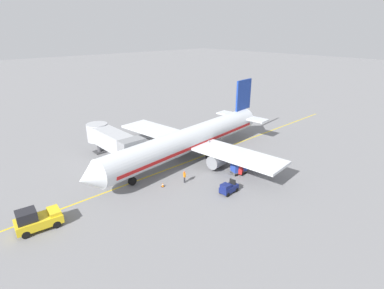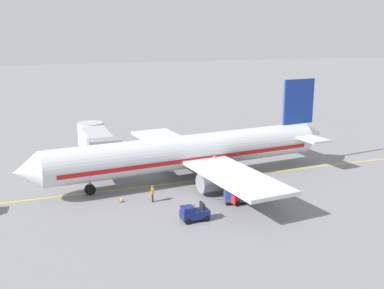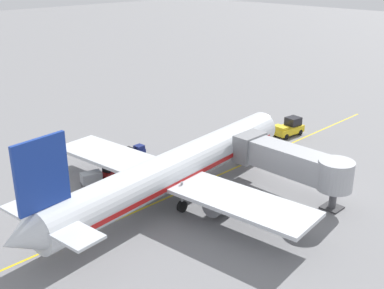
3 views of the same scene
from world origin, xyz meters
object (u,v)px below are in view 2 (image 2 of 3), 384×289
at_px(safety_cone_nose_left, 122,199).
at_px(ground_crew_wing_walker, 152,193).
at_px(jet_bridge, 97,142).
at_px(baggage_tug_trailing, 194,213).
at_px(baggage_cart_second_in_train, 261,190).
at_px(baggage_cart_front, 235,194).
at_px(baggage_tug_lead, 239,196).
at_px(parked_airliner, 191,152).

bearing_deg(safety_cone_nose_left, ground_crew_wing_walker, -109.51).
height_order(jet_bridge, baggage_tug_trailing, jet_bridge).
height_order(baggage_tug_trailing, ground_crew_wing_walker, ground_crew_wing_walker).
distance_m(jet_bridge, baggage_cart_second_in_train, 20.88).
relative_size(baggage_cart_front, safety_cone_nose_left, 5.05).
relative_size(jet_bridge, baggage_tug_lead, 4.71).
xyz_separation_m(jet_bridge, baggage_tug_trailing, (-18.50, -5.44, -2.74)).
bearing_deg(baggage_cart_second_in_train, baggage_tug_trailing, 109.61).
height_order(parked_airliner, baggage_tug_lead, parked_airliner).
xyz_separation_m(parked_airliner, baggage_cart_front, (-8.56, -1.45, -2.24)).
xyz_separation_m(baggage_tug_trailing, safety_cone_nose_left, (6.84, 5.03, -0.42)).
bearing_deg(jet_bridge, ground_crew_wing_walker, -165.51).
height_order(baggage_cart_second_in_train, safety_cone_nose_left, baggage_cart_second_in_train).
xyz_separation_m(baggage_cart_front, baggage_cart_second_in_train, (0.30, -3.00, 0.00)).
distance_m(baggage_tug_lead, safety_cone_nose_left, 11.46).
height_order(baggage_tug_lead, ground_crew_wing_walker, ground_crew_wing_walker).
bearing_deg(parked_airliner, baggage_cart_front, -170.37).
distance_m(jet_bridge, baggage_cart_front, 19.29).
relative_size(jet_bridge, safety_cone_nose_left, 22.04).
relative_size(baggage_cart_front, baggage_cart_second_in_train, 1.00).
bearing_deg(jet_bridge, safety_cone_nose_left, -177.97).
distance_m(baggage_tug_trailing, ground_crew_wing_walker, 6.21).
height_order(jet_bridge, safety_cone_nose_left, jet_bridge).
bearing_deg(ground_crew_wing_walker, parked_airliner, -47.93).
bearing_deg(jet_bridge, baggage_cart_front, -146.02).
bearing_deg(jet_bridge, baggage_tug_lead, -145.02).
xyz_separation_m(ground_crew_wing_walker, safety_cone_nose_left, (1.01, 2.86, -0.66)).
height_order(parked_airliner, baggage_cart_second_in_train, parked_airliner).
xyz_separation_m(baggage_tug_trailing, ground_crew_wing_walker, (5.82, 2.16, 0.24)).
xyz_separation_m(parked_airliner, jet_bridge, (7.30, 9.24, 0.27)).
bearing_deg(baggage_tug_trailing, baggage_tug_lead, -64.76).
bearing_deg(baggage_tug_lead, safety_cone_nose_left, 68.63).
height_order(baggage_tug_trailing, safety_cone_nose_left, baggage_tug_trailing).
bearing_deg(baggage_cart_front, baggage_tug_trailing, 116.66).
height_order(parked_airliner, safety_cone_nose_left, parked_airliner).
xyz_separation_m(baggage_tug_lead, baggage_cart_second_in_train, (0.28, -2.61, 0.24)).
height_order(parked_airliner, ground_crew_wing_walker, parked_airliner).
bearing_deg(ground_crew_wing_walker, baggage_tug_trailing, -159.63).
xyz_separation_m(jet_bridge, ground_crew_wing_walker, (-12.68, -3.28, -2.50)).
bearing_deg(baggage_cart_front, baggage_tug_lead, -86.59).
xyz_separation_m(baggage_cart_second_in_train, safety_cone_nose_left, (3.89, 13.28, -0.66)).
bearing_deg(baggage_tug_lead, ground_crew_wing_walker, 67.96).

